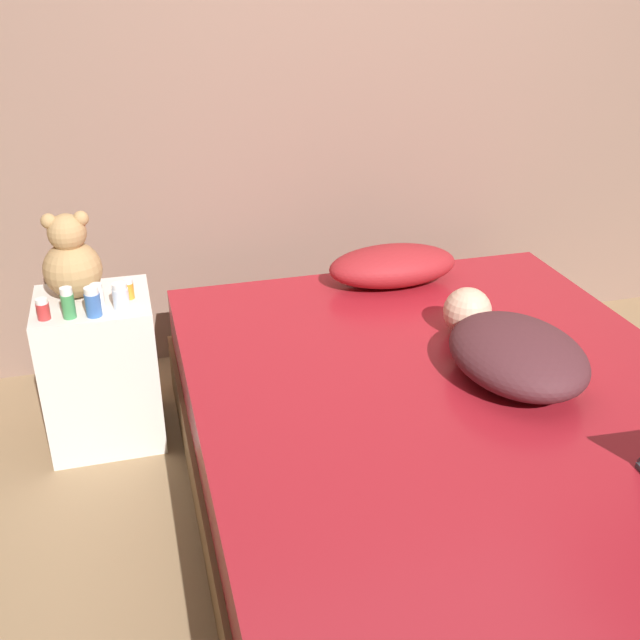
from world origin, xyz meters
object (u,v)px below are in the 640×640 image
bottle_white (97,297)px  teddy_bear (71,261)px  bottle_clear (121,296)px  pillow (393,266)px  bottle_orange (129,289)px  bottle_red (43,309)px  bottle_green (68,303)px  bottle_blue (93,302)px  person_lying (512,349)px

bottle_white → teddy_bear: bearing=120.9°
bottle_clear → bottle_white: 0.08m
pillow → bottle_orange: size_ratio=7.11×
bottle_white → bottle_red: (-0.18, -0.04, -0.01)m
teddy_bear → bottle_orange: size_ratio=4.17×
bottle_green → bottle_clear: bearing=10.8°
teddy_bear → bottle_blue: (0.06, -0.18, -0.08)m
pillow → bottle_blue: size_ratio=5.11×
pillow → bottle_red: size_ratio=7.19×
teddy_bear → bottle_orange: bearing=-21.6°
bottle_green → bottle_clear: bottle_green is taller
bottle_red → teddy_bear: bearing=58.4°
bottle_orange → bottle_red: same height
bottle_blue → bottle_red: bottle_blue is taller
person_lying → bottle_orange: 1.32m
bottle_red → bottle_white: bearing=12.3°
person_lying → bottle_white: size_ratio=7.60×
teddy_bear → bottle_clear: 0.23m
bottle_green → bottle_white: 0.11m
pillow → bottle_red: 1.34m
bottle_green → bottle_red: size_ratio=1.47×
bottle_white → bottle_orange: bearing=26.9°
bottle_orange → bottle_red: size_ratio=1.01×
teddy_bear → bottle_blue: 0.21m
bottle_green → bottle_white: size_ratio=1.21×
bottle_blue → bottle_red: 0.16m
teddy_bear → bottle_clear: (0.15, -0.14, -0.09)m
bottle_clear → bottle_white: bearing=167.8°
teddy_bear → bottle_red: size_ratio=4.21×
pillow → bottle_red: (-1.32, -0.22, 0.07)m
teddy_bear → bottle_clear: size_ratio=3.42×
person_lying → bottle_green: (-1.36, 0.54, 0.08)m
pillow → person_lying: person_lying is taller
bottle_orange → bottle_blue: (-0.12, -0.11, 0.01)m
pillow → bottle_green: size_ratio=4.88×
bottle_green → bottle_orange: bearing=27.2°
person_lying → bottle_green: 1.46m
person_lying → bottle_white: 1.39m
teddy_bear → bottle_green: size_ratio=2.86×
person_lying → bottle_orange: bottle_orange is taller
teddy_bear → bottle_white: size_ratio=3.45×
person_lying → bottle_red: 1.54m
bottle_orange → pillow: bearing=7.1°
bottle_red → bottle_green: bearing=-7.4°
bottle_green → bottle_blue: 0.08m
bottle_orange → bottle_white: (-0.11, -0.05, 0.01)m
bottle_clear → bottle_red: (-0.25, -0.02, -0.01)m
teddy_bear → bottle_blue: teddy_bear is taller
person_lying → bottle_orange: size_ratio=9.17×
bottle_blue → bottle_white: (0.01, 0.06, -0.01)m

